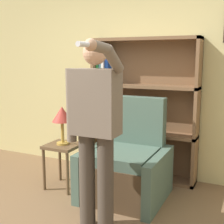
% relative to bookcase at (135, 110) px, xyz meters
% --- Properties ---
extents(wall_back, '(8.00, 0.11, 2.80)m').
position_rel_bookcase_xyz_m(wall_back, '(-0.07, 0.16, 0.50)').
color(wall_back, '#DBCC84').
rests_on(wall_back, ground_plane).
extents(bookcase, '(1.42, 0.28, 1.85)m').
position_rel_bookcase_xyz_m(bookcase, '(0.00, 0.00, 0.00)').
color(bookcase, brown).
rests_on(bookcase, ground_plane).
extents(armchair, '(0.91, 0.88, 1.14)m').
position_rel_bookcase_xyz_m(armchair, '(0.16, -0.64, -0.55)').
color(armchair, '#4C3823').
rests_on(armchair, ground_plane).
extents(person_standing, '(0.57, 0.78, 1.75)m').
position_rel_bookcase_xyz_m(person_standing, '(0.17, -1.45, 0.10)').
color(person_standing, '#473D33').
rests_on(person_standing, ground_plane).
extents(side_table, '(0.39, 0.39, 0.55)m').
position_rel_bookcase_xyz_m(side_table, '(-0.65, -0.76, -0.46)').
color(side_table, brown).
rests_on(side_table, ground_plane).
extents(table_lamp, '(0.24, 0.24, 0.47)m').
position_rel_bookcase_xyz_m(table_lamp, '(-0.65, -0.76, -0.00)').
color(table_lamp, gold).
rests_on(table_lamp, side_table).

